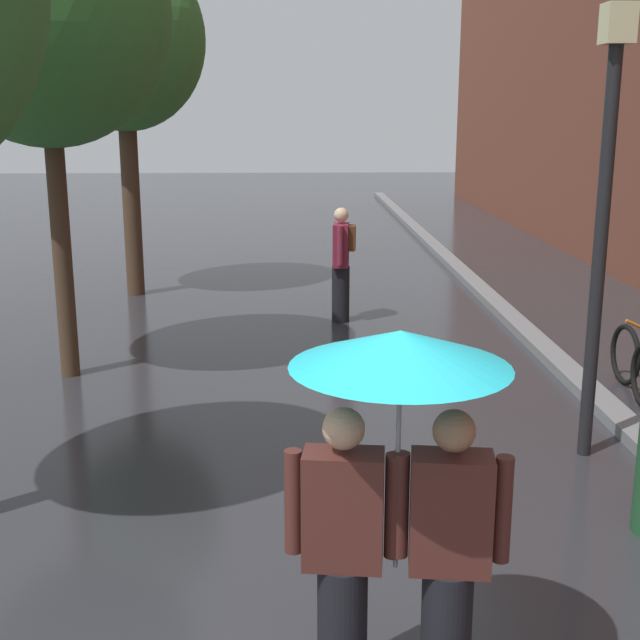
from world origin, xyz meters
The scene contains 6 objects.
kerb_strip centered at (3.20, 10.00, 0.06)m, with size 0.30×36.00×0.12m, color slate.
street_tree_1 centered at (-2.67, 6.58, 4.04)m, with size 2.71×2.71×5.48m.
street_tree_2 centered at (-2.69, 11.12, 4.11)m, with size 2.62×2.62×5.59m.
couple_under_umbrella centered at (0.46, 0.74, 1.34)m, with size 1.11×1.07×2.04m.
street_lamp_post centered at (2.60, 4.02, 2.30)m, with size 0.24×0.24×3.88m.
pedestrian_walking_midground centered at (0.69, 9.08, 0.90)m, with size 0.36×0.59×1.68m.
Camera 1 is at (-0.06, -3.09, 3.04)m, focal length 47.51 mm.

